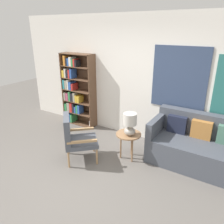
# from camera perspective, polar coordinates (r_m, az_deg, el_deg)

# --- Properties ---
(ground_plane) EXTENTS (14.00, 14.00, 0.00)m
(ground_plane) POSITION_cam_1_polar(r_m,az_deg,el_deg) (3.91, -9.22, -17.06)
(ground_plane) COLOR #66605B
(wall_back) EXTENTS (6.40, 0.08, 2.70)m
(wall_back) POSITION_cam_1_polar(r_m,az_deg,el_deg) (4.85, 6.51, 8.55)
(wall_back) COLOR white
(wall_back) RESTS_ON ground_plane
(bookshelf) EXTENTS (0.90, 0.30, 1.83)m
(bookshelf) POSITION_cam_1_polar(r_m,az_deg,el_deg) (5.70, -9.52, 5.40)
(bookshelf) COLOR brown
(bookshelf) RESTS_ON ground_plane
(armchair) EXTENTS (0.81, 0.81, 0.91)m
(armchair) POSITION_cam_1_polar(r_m,az_deg,el_deg) (4.16, -9.71, -6.16)
(armchair) COLOR tan
(armchair) RESTS_ON ground_plane
(couch) EXTENTS (1.69, 0.87, 0.92)m
(couch) POSITION_cam_1_polar(r_m,az_deg,el_deg) (4.36, 21.46, -8.38)
(couch) COLOR #474C56
(couch) RESTS_ON ground_plane
(side_table) EXTENTS (0.48, 0.48, 0.53)m
(side_table) POSITION_cam_1_polar(r_m,az_deg,el_deg) (4.18, 4.33, -6.44)
(side_table) COLOR #99704C
(side_table) RESTS_ON ground_plane
(table_lamp) EXTENTS (0.25, 0.25, 0.43)m
(table_lamp) POSITION_cam_1_polar(r_m,az_deg,el_deg) (4.00, 4.69, -2.95)
(table_lamp) COLOR #A59E93
(table_lamp) RESTS_ON side_table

